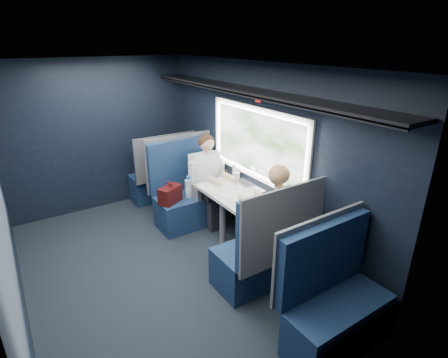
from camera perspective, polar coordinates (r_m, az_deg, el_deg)
ground at (r=4.34m, az=-10.31°, el=-14.27°), size 2.80×4.20×0.01m
room_shell at (r=3.69m, az=-11.52°, el=4.83°), size 3.00×4.40×2.40m
table at (r=4.42m, az=1.44°, el=-3.10°), size 0.62×1.00×0.74m
seat_bay_near at (r=5.11m, az=-5.94°, el=-2.61°), size 1.06×0.62×1.26m
seat_bay_far at (r=3.84m, az=6.67°, el=-11.72°), size 1.04×0.62×1.26m
seat_row_front at (r=5.90m, az=-10.01°, el=0.47°), size 1.04×0.51×1.16m
seat_row_back at (r=3.34m, az=17.31°, el=-18.71°), size 1.04×0.51×1.16m
man at (r=4.98m, az=-2.48°, el=0.50°), size 0.53×0.56×1.32m
woman at (r=3.93m, az=8.14°, el=-5.62°), size 0.53×0.56×1.32m
papers at (r=4.49m, az=1.49°, el=-1.56°), size 0.74×0.90×0.01m
laptop at (r=4.66m, az=3.69°, el=0.16°), size 0.32×0.38×0.25m
bottle_small at (r=4.81m, az=1.71°, el=1.20°), size 0.06×0.06×0.21m
cup at (r=4.78m, az=2.09°, el=0.52°), size 0.08×0.08×0.10m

